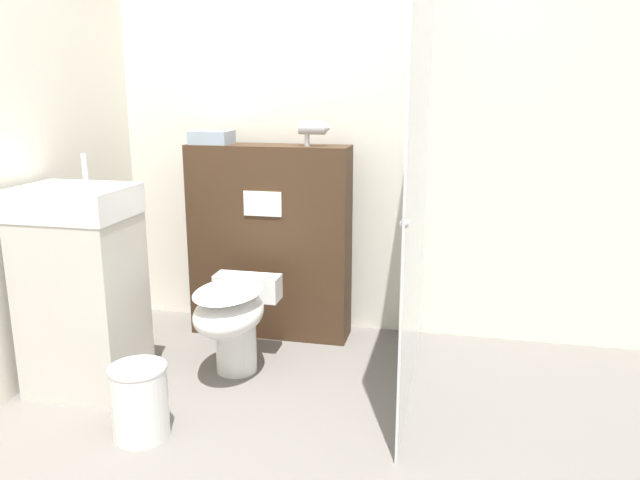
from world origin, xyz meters
TOP-DOWN VIEW (x-y plane):
  - wall_back at (0.00, 1.93)m, footprint 8.00×0.06m
  - partition_panel at (-0.42, 1.71)m, footprint 0.94×0.25m
  - shower_glass at (0.46, 1.20)m, footprint 0.04×1.40m
  - toilet at (-0.45, 1.13)m, footprint 0.36×0.59m
  - sink_vanity at (-1.09, 0.83)m, footprint 0.51×0.41m
  - hair_drier at (-0.15, 1.68)m, footprint 0.18×0.07m
  - folded_towel at (-0.75, 1.69)m, footprint 0.22×0.19m
  - waste_bin at (-0.62, 0.47)m, footprint 0.24×0.24m

SIDE VIEW (x-z plane):
  - waste_bin at x=-0.62m, z-range 0.00..0.32m
  - toilet at x=-0.45m, z-range 0.08..0.55m
  - sink_vanity at x=-1.09m, z-range -0.07..1.08m
  - partition_panel at x=-0.42m, z-range 0.00..1.13m
  - shower_glass at x=0.46m, z-range 0.00..2.02m
  - folded_towel at x=-0.75m, z-range 1.13..1.21m
  - hair_drier at x=-0.15m, z-range 1.16..1.30m
  - wall_back at x=0.00m, z-range 0.00..2.50m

